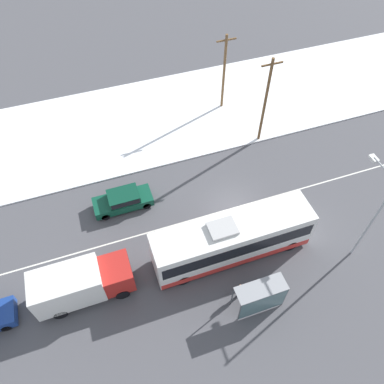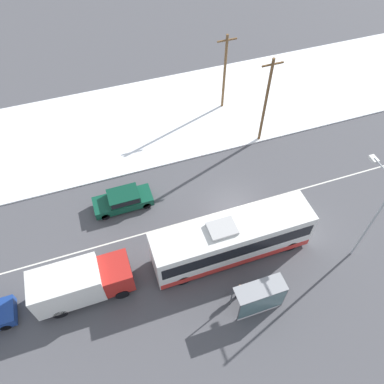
% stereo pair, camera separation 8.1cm
% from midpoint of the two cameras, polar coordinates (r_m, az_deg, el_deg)
% --- Properties ---
extents(ground_plane, '(120.00, 120.00, 0.00)m').
position_cam_midpoint_polar(ground_plane, '(29.34, 6.25, -2.46)').
color(ground_plane, '#4C4C51').
extents(snow_lot, '(80.00, 12.34, 0.12)m').
position_cam_midpoint_polar(snow_lot, '(37.19, -1.30, 12.12)').
color(snow_lot, white).
rests_on(snow_lot, ground_plane).
extents(lane_marking_center, '(60.00, 0.12, 0.00)m').
position_cam_midpoint_polar(lane_marking_center, '(29.34, 6.25, -2.46)').
color(lane_marking_center, silver).
rests_on(lane_marking_center, ground_plane).
extents(city_bus, '(11.00, 2.57, 3.61)m').
position_cam_midpoint_polar(city_bus, '(25.66, 6.05, -7.16)').
color(city_bus, white).
rests_on(city_bus, ground_plane).
extents(box_truck, '(6.20, 2.30, 2.87)m').
position_cam_midpoint_polar(box_truck, '(25.20, -16.74, -13.19)').
color(box_truck, silver).
rests_on(box_truck, ground_plane).
extents(sedan_car, '(4.50, 1.80, 1.45)m').
position_cam_midpoint_polar(sedan_car, '(29.17, -10.52, -1.12)').
color(sedan_car, '#0F4733').
rests_on(sedan_car, ground_plane).
extents(pedestrian_at_stop, '(0.56, 0.25, 1.57)m').
position_cam_midpoint_polar(pedestrian_at_stop, '(24.88, 7.19, -14.55)').
color(pedestrian_at_stop, '#23232D').
rests_on(pedestrian_at_stop, ground_plane).
extents(bus_shelter, '(3.19, 1.20, 2.40)m').
position_cam_midpoint_polar(bus_shelter, '(24.09, 10.49, -15.49)').
color(bus_shelter, gray).
rests_on(bus_shelter, ground_plane).
extents(streetlamp, '(0.36, 2.44, 7.86)m').
position_cam_midpoint_polar(streetlamp, '(25.69, 25.81, -2.09)').
color(streetlamp, '#9EA3A8').
rests_on(streetlamp, ground_plane).
extents(utility_pole_roadside, '(1.80, 0.24, 8.16)m').
position_cam_midpoint_polar(utility_pole_roadside, '(32.15, 11.05, 13.46)').
color(utility_pole_roadside, brown).
rests_on(utility_pole_roadside, ground_plane).
extents(utility_pole_snowlot, '(1.80, 0.24, 7.47)m').
position_cam_midpoint_polar(utility_pole_snowlot, '(35.73, 4.84, 17.80)').
color(utility_pole_snowlot, brown).
rests_on(utility_pole_snowlot, ground_plane).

